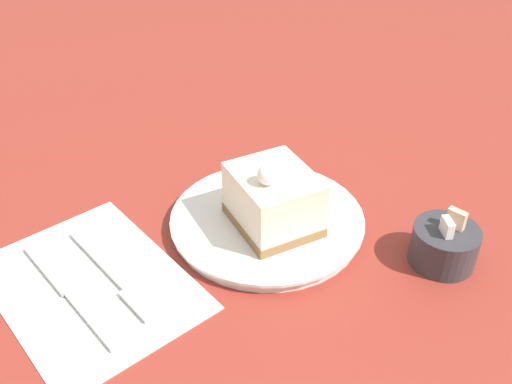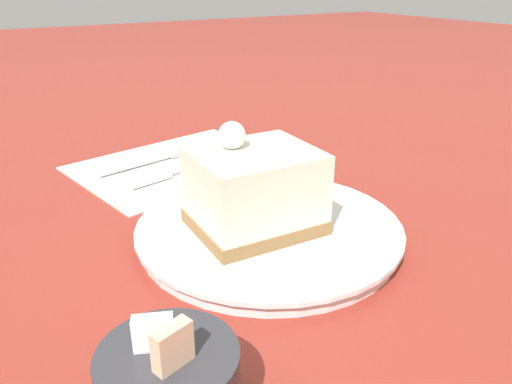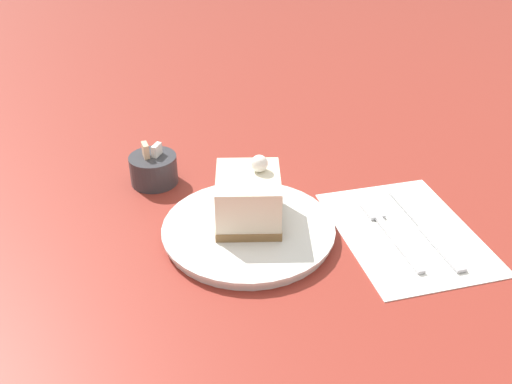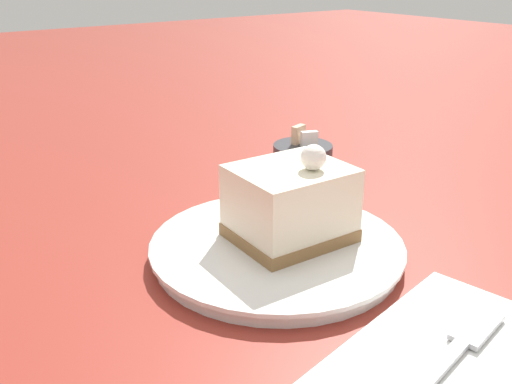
% 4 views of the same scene
% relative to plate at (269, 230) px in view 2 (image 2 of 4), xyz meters
% --- Properties ---
extents(ground_plane, '(4.00, 4.00, 0.00)m').
position_rel_plate_xyz_m(ground_plane, '(0.04, 0.02, -0.01)').
color(ground_plane, maroon).
extents(plate, '(0.23, 0.23, 0.02)m').
position_rel_plate_xyz_m(plate, '(0.00, 0.00, 0.00)').
color(plate, silver).
rests_on(plate, ground_plane).
extents(cake_slice, '(0.09, 0.10, 0.09)m').
position_rel_plate_xyz_m(cake_slice, '(0.00, 0.01, 0.04)').
color(cake_slice, olive).
rests_on(cake_slice, plate).
extents(napkin, '(0.22, 0.26, 0.00)m').
position_rel_plate_xyz_m(napkin, '(0.21, -0.01, -0.01)').
color(napkin, white).
rests_on(napkin, ground_plane).
extents(fork, '(0.05, 0.17, 0.00)m').
position_rel_plate_xyz_m(fork, '(0.19, 0.00, -0.00)').
color(fork, '#B2B2B7').
rests_on(fork, napkin).
extents(knife, '(0.05, 0.19, 0.00)m').
position_rel_plate_xyz_m(knife, '(0.24, -0.02, -0.00)').
color(knife, '#B2B2B7').
rests_on(knife, napkin).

